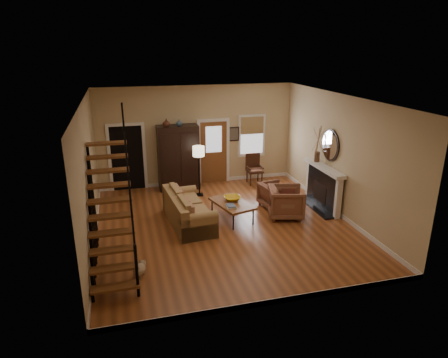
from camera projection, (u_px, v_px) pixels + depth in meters
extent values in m
plane|color=#995126|center=(224.00, 225.00, 10.53)|extent=(7.00, 7.00, 0.00)
plane|color=white|center=(224.00, 99.00, 9.47)|extent=(7.00, 7.00, 0.00)
cube|color=#CBB282|center=(197.00, 136.00, 13.20)|extent=(6.50, 0.04, 3.30)
cube|color=#CBB282|center=(88.00, 176.00, 9.21)|extent=(0.04, 7.00, 3.30)
cube|color=#CBB282|center=(340.00, 157.00, 10.78)|extent=(0.04, 7.00, 3.30)
cube|color=black|center=(127.00, 157.00, 12.97)|extent=(1.00, 0.36, 2.10)
cube|color=brown|center=(214.00, 152.00, 13.51)|extent=(0.90, 0.06, 2.10)
cube|color=silver|center=(252.00, 136.00, 13.67)|extent=(0.96, 0.06, 1.46)
cube|color=black|center=(324.00, 188.00, 11.56)|extent=(0.24, 1.60, 1.15)
cube|color=white|center=(324.00, 168.00, 11.34)|extent=(0.30, 1.95, 0.10)
cylinder|color=silver|center=(330.00, 145.00, 11.17)|extent=(0.05, 0.90, 0.90)
imported|color=#4C2619|center=(166.00, 123.00, 12.35)|extent=(0.24, 0.24, 0.25)
imported|color=#334C60|center=(179.00, 123.00, 12.45)|extent=(0.20, 0.20, 0.21)
imported|color=gold|center=(232.00, 198.00, 10.84)|extent=(0.45, 0.45, 0.11)
imported|color=brown|center=(286.00, 202.00, 10.92)|extent=(1.14, 1.12, 0.85)
imported|color=brown|center=(274.00, 195.00, 11.64)|extent=(0.90, 0.88, 0.71)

